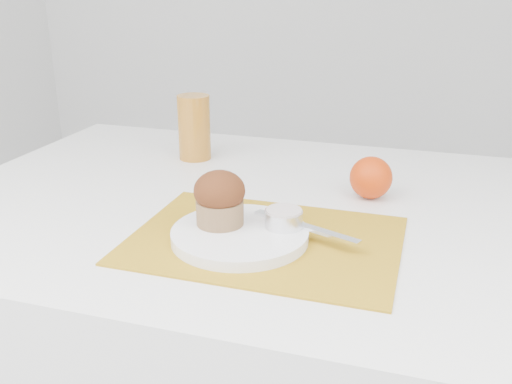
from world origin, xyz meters
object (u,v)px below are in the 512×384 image
(orange, at_px, (371,178))
(juice_glass, at_px, (194,127))
(table, at_px, (272,380))
(plate, at_px, (240,235))
(muffin, at_px, (220,198))

(orange, height_order, juice_glass, juice_glass)
(table, height_order, juice_glass, juice_glass)
(table, height_order, plate, plate)
(table, bearing_deg, orange, 25.95)
(plate, distance_m, juice_glass, 0.43)
(muffin, bearing_deg, table, 74.37)
(orange, bearing_deg, plate, -123.86)
(plate, bearing_deg, orange, 56.14)
(table, xyz_separation_m, plate, (-0.01, -0.16, 0.39))
(table, height_order, orange, orange)
(juice_glass, relative_size, muffin, 1.65)
(plate, xyz_separation_m, muffin, (-0.04, 0.01, 0.05))
(table, xyz_separation_m, juice_glass, (-0.23, 0.20, 0.44))
(table, distance_m, muffin, 0.46)
(table, relative_size, juice_glass, 8.81)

